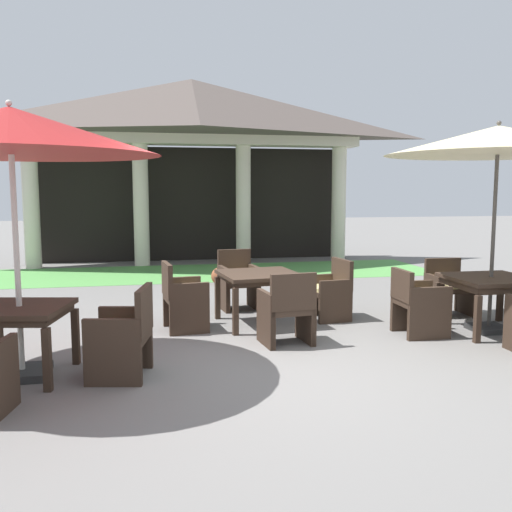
{
  "coord_description": "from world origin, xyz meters",
  "views": [
    {
      "loc": [
        -1.16,
        -5.45,
        1.85
      ],
      "look_at": [
        0.19,
        1.37,
        1.02
      ],
      "focal_mm": 38.97,
      "sensor_mm": 36.0,
      "label": 1
    }
  ],
  "objects_px": {
    "patio_chair_near_foreground_east": "(124,336)",
    "patio_chair_mid_left_west": "(418,304)",
    "patio_chair_mid_right_north": "(238,282)",
    "patio_table_near_foreground": "(20,316)",
    "patio_umbrella_mid_left": "(498,141)",
    "patio_chair_mid_left_north": "(449,289)",
    "patio_chair_mid_right_west": "(183,298)",
    "patio_umbrella_near_foreground": "(10,132)",
    "patio_chair_mid_right_south": "(287,310)",
    "terracotta_urn": "(219,276)",
    "patio_chair_mid_right_east": "(330,291)",
    "patio_table_mid_right": "(259,279)",
    "patio_table_mid_left": "(491,284)"
  },
  "relations": [
    {
      "from": "patio_table_near_foreground",
      "to": "patio_chair_mid_right_north",
      "type": "relative_size",
      "value": 1.14
    },
    {
      "from": "patio_chair_mid_right_north",
      "to": "patio_chair_mid_left_north",
      "type": "bearing_deg",
      "value": 154.78
    },
    {
      "from": "patio_umbrella_near_foreground",
      "to": "patio_chair_mid_right_east",
      "type": "bearing_deg",
      "value": 25.34
    },
    {
      "from": "patio_chair_mid_left_west",
      "to": "patio_chair_mid_right_east",
      "type": "relative_size",
      "value": 0.99
    },
    {
      "from": "patio_chair_mid_right_west",
      "to": "patio_table_near_foreground",
      "type": "bearing_deg",
      "value": -53.89
    },
    {
      "from": "patio_chair_mid_right_west",
      "to": "patio_chair_mid_left_west",
      "type": "bearing_deg",
      "value": 67.29
    },
    {
      "from": "patio_table_mid_right",
      "to": "patio_chair_mid_right_west",
      "type": "bearing_deg",
      "value": -173.43
    },
    {
      "from": "patio_umbrella_mid_left",
      "to": "patio_chair_mid_left_west",
      "type": "xyz_separation_m",
      "value": [
        -1.02,
        0.01,
        -2.05
      ]
    },
    {
      "from": "patio_chair_near_foreground_east",
      "to": "patio_chair_mid_right_west",
      "type": "height_order",
      "value": "patio_chair_near_foreground_east"
    },
    {
      "from": "patio_umbrella_near_foreground",
      "to": "patio_chair_near_foreground_east",
      "type": "distance_m",
      "value": 2.22
    },
    {
      "from": "patio_table_mid_left",
      "to": "terracotta_urn",
      "type": "distance_m",
      "value": 5.25
    },
    {
      "from": "patio_umbrella_near_foreground",
      "to": "patio_chair_mid_right_north",
      "type": "relative_size",
      "value": 3.1
    },
    {
      "from": "patio_table_mid_left",
      "to": "terracotta_urn",
      "type": "height_order",
      "value": "patio_table_mid_left"
    },
    {
      "from": "patio_chair_mid_left_west",
      "to": "patio_table_near_foreground",
      "type": "bearing_deg",
      "value": -80.82
    },
    {
      "from": "patio_table_near_foreground",
      "to": "patio_chair_near_foreground_east",
      "type": "distance_m",
      "value": 1.04
    },
    {
      "from": "patio_chair_mid_right_north",
      "to": "patio_chair_mid_left_west",
      "type": "bearing_deg",
      "value": 127.85
    },
    {
      "from": "patio_table_mid_right",
      "to": "patio_chair_mid_right_north",
      "type": "relative_size",
      "value": 1.25
    },
    {
      "from": "patio_umbrella_mid_left",
      "to": "patio_chair_mid_left_west",
      "type": "relative_size",
      "value": 3.34
    },
    {
      "from": "patio_umbrella_mid_left",
      "to": "patio_table_mid_right",
      "type": "distance_m",
      "value": 3.55
    },
    {
      "from": "patio_chair_mid_left_west",
      "to": "patio_chair_mid_left_north",
      "type": "bearing_deg",
      "value": 135.06
    },
    {
      "from": "patio_umbrella_mid_left",
      "to": "patio_chair_mid_right_south",
      "type": "distance_m",
      "value": 3.44
    },
    {
      "from": "patio_table_mid_left",
      "to": "patio_umbrella_mid_left",
      "type": "relative_size",
      "value": 0.37
    },
    {
      "from": "patio_table_mid_right",
      "to": "terracotta_urn",
      "type": "bearing_deg",
      "value": 92.19
    },
    {
      "from": "patio_chair_mid_left_north",
      "to": "patio_chair_mid_right_south",
      "type": "height_order",
      "value": "patio_chair_mid_right_south"
    },
    {
      "from": "patio_chair_mid_right_west",
      "to": "terracotta_urn",
      "type": "height_order",
      "value": "patio_chair_mid_right_west"
    },
    {
      "from": "patio_table_mid_right",
      "to": "patio_chair_mid_right_east",
      "type": "bearing_deg",
      "value": 6.57
    },
    {
      "from": "patio_chair_near_foreground_east",
      "to": "patio_table_mid_right",
      "type": "height_order",
      "value": "patio_chair_near_foreground_east"
    },
    {
      "from": "patio_umbrella_mid_left",
      "to": "patio_chair_mid_right_west",
      "type": "distance_m",
      "value": 4.52
    },
    {
      "from": "patio_table_near_foreground",
      "to": "patio_chair_mid_right_west",
      "type": "relative_size",
      "value": 1.15
    },
    {
      "from": "patio_table_near_foreground",
      "to": "patio_umbrella_mid_left",
      "type": "height_order",
      "value": "patio_umbrella_mid_left"
    },
    {
      "from": "patio_umbrella_mid_left",
      "to": "patio_chair_mid_right_north",
      "type": "bearing_deg",
      "value": 145.89
    },
    {
      "from": "patio_chair_mid_right_east",
      "to": "terracotta_urn",
      "type": "height_order",
      "value": "patio_chair_mid_right_east"
    },
    {
      "from": "patio_chair_near_foreground_east",
      "to": "patio_chair_mid_left_north",
      "type": "distance_m",
      "value": 5.03
    },
    {
      "from": "patio_chair_near_foreground_east",
      "to": "patio_chair_mid_right_east",
      "type": "height_order",
      "value": "patio_chair_near_foreground_east"
    },
    {
      "from": "patio_chair_mid_left_west",
      "to": "patio_chair_mid_right_north",
      "type": "height_order",
      "value": "patio_chair_mid_right_north"
    },
    {
      "from": "patio_chair_mid_left_west",
      "to": "patio_table_mid_right",
      "type": "distance_m",
      "value": 2.11
    },
    {
      "from": "patio_umbrella_mid_left",
      "to": "patio_chair_mid_left_north",
      "type": "relative_size",
      "value": 3.46
    },
    {
      "from": "patio_table_near_foreground",
      "to": "patio_chair_mid_right_north",
      "type": "xyz_separation_m",
      "value": [
        2.63,
        2.74,
        -0.2
      ]
    },
    {
      "from": "patio_chair_near_foreground_east",
      "to": "patio_chair_mid_left_west",
      "type": "height_order",
      "value": "patio_chair_near_foreground_east"
    },
    {
      "from": "patio_table_near_foreground",
      "to": "terracotta_urn",
      "type": "bearing_deg",
      "value": 62.22
    },
    {
      "from": "patio_chair_mid_right_south",
      "to": "patio_table_mid_left",
      "type": "bearing_deg",
      "value": -4.84
    },
    {
      "from": "patio_table_mid_right",
      "to": "patio_chair_mid_right_south",
      "type": "xyz_separation_m",
      "value": [
        0.12,
        -1.06,
        -0.22
      ]
    },
    {
      "from": "patio_chair_mid_right_east",
      "to": "patio_chair_mid_left_north",
      "type": "bearing_deg",
      "value": -99.02
    },
    {
      "from": "patio_chair_mid_right_west",
      "to": "patio_chair_mid_right_north",
      "type": "bearing_deg",
      "value": 135.03
    },
    {
      "from": "patio_table_near_foreground",
      "to": "patio_chair_mid_left_north",
      "type": "xyz_separation_m",
      "value": [
        5.64,
        1.73,
        -0.23
      ]
    },
    {
      "from": "patio_chair_mid_left_west",
      "to": "patio_chair_mid_left_north",
      "type": "height_order",
      "value": "patio_chair_mid_left_west"
    },
    {
      "from": "patio_chair_near_foreground_east",
      "to": "terracotta_urn",
      "type": "height_order",
      "value": "patio_chair_near_foreground_east"
    },
    {
      "from": "patio_table_mid_right",
      "to": "patio_chair_mid_right_south",
      "type": "distance_m",
      "value": 1.09
    },
    {
      "from": "patio_chair_mid_left_north",
      "to": "patio_chair_mid_right_west",
      "type": "height_order",
      "value": "patio_chair_mid_right_west"
    },
    {
      "from": "patio_table_near_foreground",
      "to": "terracotta_urn",
      "type": "relative_size",
      "value": 2.49
    }
  ]
}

